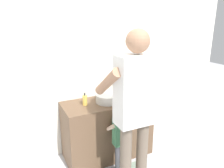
{
  "coord_description": "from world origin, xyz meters",
  "views": [
    {
      "loc": [
        -1.12,
        -2.17,
        1.89
      ],
      "look_at": [
        0.0,
        0.15,
        1.1
      ],
      "focal_mm": 34.68,
      "sensor_mm": 36.0,
      "label": 1
    }
  ],
  "objects_px": {
    "soap_bottle": "(85,100)",
    "toothbrush_cup": "(128,92)",
    "child_toddler": "(121,135)",
    "adult_parent": "(135,100)"
  },
  "relations": [
    {
      "from": "toothbrush_cup",
      "to": "soap_bottle",
      "type": "height_order",
      "value": "toothbrush_cup"
    },
    {
      "from": "toothbrush_cup",
      "to": "child_toddler",
      "type": "bearing_deg",
      "value": -126.92
    },
    {
      "from": "toothbrush_cup",
      "to": "child_toddler",
      "type": "height_order",
      "value": "toothbrush_cup"
    },
    {
      "from": "child_toddler",
      "to": "toothbrush_cup",
      "type": "bearing_deg",
      "value": 53.08
    },
    {
      "from": "toothbrush_cup",
      "to": "child_toddler",
      "type": "distance_m",
      "value": 0.69
    },
    {
      "from": "toothbrush_cup",
      "to": "adult_parent",
      "type": "xyz_separation_m",
      "value": [
        -0.37,
        -0.78,
        0.22
      ]
    },
    {
      "from": "adult_parent",
      "to": "toothbrush_cup",
      "type": "bearing_deg",
      "value": 64.92
    },
    {
      "from": "soap_bottle",
      "to": "child_toddler",
      "type": "xyz_separation_m",
      "value": [
        0.31,
        -0.41,
        -0.36
      ]
    },
    {
      "from": "soap_bottle",
      "to": "toothbrush_cup",
      "type": "bearing_deg",
      "value": 5.34
    },
    {
      "from": "soap_bottle",
      "to": "child_toddler",
      "type": "bearing_deg",
      "value": -53.34
    }
  ]
}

